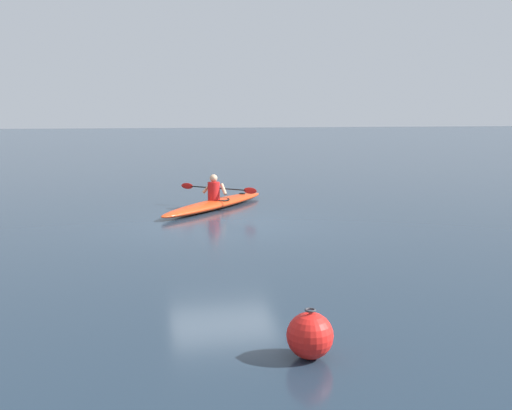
% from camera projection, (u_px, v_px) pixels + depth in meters
% --- Properties ---
extents(ground_plane, '(160.00, 160.00, 0.00)m').
position_uv_depth(ground_plane, '(222.00, 225.00, 13.98)').
color(ground_plane, '#1E2D3D').
extents(kayak, '(3.60, 4.11, 0.25)m').
position_uv_depth(kayak, '(216.00, 204.00, 16.38)').
color(kayak, red).
rests_on(kayak, ground).
extents(kayaker, '(1.91, 1.61, 0.70)m').
position_uv_depth(kayaker, '(214.00, 189.00, 16.25)').
color(kayaker, red).
rests_on(kayaker, kayak).
extents(mooring_buoy_channel_marker, '(0.51, 0.51, 0.56)m').
position_uv_depth(mooring_buoy_channel_marker, '(310.00, 335.00, 6.44)').
color(mooring_buoy_channel_marker, red).
rests_on(mooring_buoy_channel_marker, ground).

